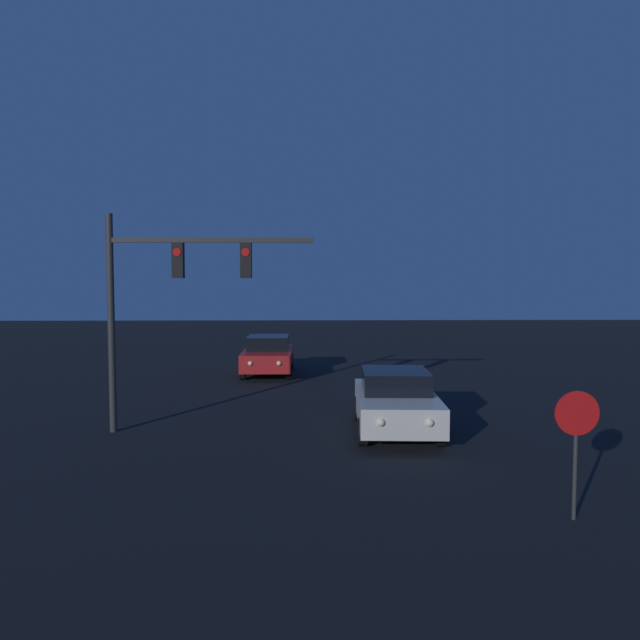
% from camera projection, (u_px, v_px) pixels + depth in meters
% --- Properties ---
extents(car_near, '(2.19, 4.51, 1.57)m').
position_uv_depth(car_near, '(396.00, 401.00, 16.01)').
color(car_near, beige).
rests_on(car_near, ground_plane).
extents(car_far, '(2.04, 4.44, 1.57)m').
position_uv_depth(car_far, '(268.00, 355.00, 25.71)').
color(car_far, '#B21E1E').
rests_on(car_far, ground_plane).
extents(traffic_signal_mast, '(5.25, 0.30, 5.58)m').
position_uv_depth(traffic_signal_mast, '(166.00, 285.00, 15.83)').
color(traffic_signal_mast, '#2D2D2D').
rests_on(traffic_signal_mast, ground_plane).
extents(stop_sign, '(0.73, 0.07, 2.12)m').
position_uv_depth(stop_sign, '(576.00, 430.00, 10.08)').
color(stop_sign, '#2D2D2D').
rests_on(stop_sign, ground_plane).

